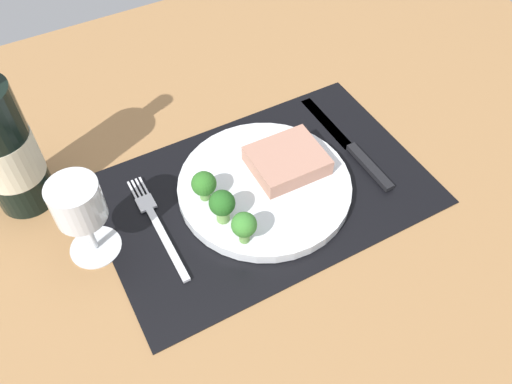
{
  "coord_description": "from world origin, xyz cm",
  "views": [
    {
      "loc": [
        -24.35,
        -41.82,
        58.92
      ],
      "look_at": [
        -1.89,
        -0.9,
        1.9
      ],
      "focal_mm": 36.74,
      "sensor_mm": 36.0,
      "label": 1
    }
  ],
  "objects_px": {
    "steak": "(287,160)",
    "plate": "(264,186)",
    "wine_glass": "(79,207)",
    "knife": "(352,148)",
    "fork": "(158,225)",
    "wine_bottle": "(4,149)"
  },
  "relations": [
    {
      "from": "wine_glass",
      "to": "knife",
      "type": "bearing_deg",
      "value": -2.57
    },
    {
      "from": "plate",
      "to": "knife",
      "type": "relative_size",
      "value": 1.09
    },
    {
      "from": "steak",
      "to": "plate",
      "type": "bearing_deg",
      "value": -164.72
    },
    {
      "from": "knife",
      "to": "wine_bottle",
      "type": "relative_size",
      "value": 0.84
    },
    {
      "from": "knife",
      "to": "plate",
      "type": "bearing_deg",
      "value": -178.78
    },
    {
      "from": "steak",
      "to": "wine_glass",
      "type": "relative_size",
      "value": 0.82
    },
    {
      "from": "fork",
      "to": "wine_bottle",
      "type": "distance_m",
      "value": 0.22
    },
    {
      "from": "steak",
      "to": "knife",
      "type": "relative_size",
      "value": 0.45
    },
    {
      "from": "fork",
      "to": "wine_bottle",
      "type": "bearing_deg",
      "value": 138.43
    },
    {
      "from": "steak",
      "to": "knife",
      "type": "bearing_deg",
      "value": -3.32
    },
    {
      "from": "wine_glass",
      "to": "plate",
      "type": "bearing_deg",
      "value": -5.47
    },
    {
      "from": "plate",
      "to": "wine_bottle",
      "type": "xyz_separation_m",
      "value": [
        -0.3,
        0.15,
        0.09
      ]
    },
    {
      "from": "steak",
      "to": "wine_glass",
      "type": "distance_m",
      "value": 0.3
    },
    {
      "from": "fork",
      "to": "wine_bottle",
      "type": "relative_size",
      "value": 0.71
    },
    {
      "from": "fork",
      "to": "wine_glass",
      "type": "bearing_deg",
      "value": 176.51
    },
    {
      "from": "knife",
      "to": "wine_glass",
      "type": "xyz_separation_m",
      "value": [
        -0.4,
        0.02,
        0.08
      ]
    },
    {
      "from": "plate",
      "to": "knife",
      "type": "height_order",
      "value": "plate"
    },
    {
      "from": "fork",
      "to": "wine_glass",
      "type": "relative_size",
      "value": 1.52
    },
    {
      "from": "knife",
      "to": "wine_glass",
      "type": "relative_size",
      "value": 1.82
    },
    {
      "from": "plate",
      "to": "wine_bottle",
      "type": "relative_size",
      "value": 0.92
    },
    {
      "from": "steak",
      "to": "wine_glass",
      "type": "bearing_deg",
      "value": 177.72
    },
    {
      "from": "knife",
      "to": "wine_glass",
      "type": "bearing_deg",
      "value": 176.73
    }
  ]
}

